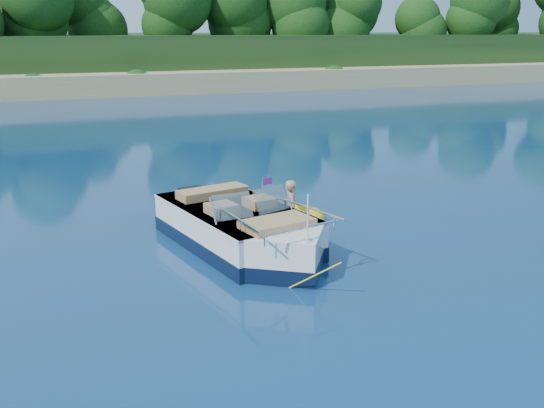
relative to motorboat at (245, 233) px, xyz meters
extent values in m
plane|color=#0A2446|center=(1.21, -3.04, -0.37)|extent=(160.00, 160.00, 0.00)
cube|color=#978457|center=(1.21, 34.96, 0.13)|extent=(170.00, 8.00, 2.00)
cube|color=black|center=(1.21, 61.96, 0.63)|extent=(170.00, 56.00, 6.00)
cylinder|color=black|center=(1.21, 38.96, 2.93)|extent=(0.44, 0.44, 3.60)
cylinder|color=black|center=(21.21, 36.96, 2.43)|extent=(0.44, 0.44, 2.60)
sphere|color=black|center=(21.21, 36.96, 4.90)|extent=(4.29, 4.29, 4.29)
cube|color=white|center=(-0.08, 0.37, -0.06)|extent=(2.78, 4.13, 1.05)
cube|color=white|center=(0.31, -1.38, -0.06)|extent=(1.95, 1.95, 1.05)
cube|color=black|center=(-0.08, 0.37, -0.21)|extent=(2.82, 4.18, 0.30)
cube|color=black|center=(0.31, -1.38, -0.21)|extent=(1.99, 1.99, 0.30)
cube|color=tan|center=(-0.15, 0.67, 0.23)|extent=(2.14, 2.94, 0.10)
cube|color=white|center=(-0.08, 0.37, 0.43)|extent=(2.82, 4.14, 0.06)
cube|color=black|center=(-0.54, 2.40, -0.02)|extent=(0.61, 0.46, 0.90)
cube|color=#8C9EA5|center=(-0.37, -0.41, 0.72)|extent=(0.80, 0.33, 0.49)
cube|color=#8C9EA5|center=(0.51, -0.21, 0.72)|extent=(0.82, 0.52, 0.49)
cube|color=tan|center=(-0.47, 0.03, 0.46)|extent=(0.66, 0.66, 0.40)
cube|color=tan|center=(0.41, 0.23, 0.46)|extent=(0.66, 0.66, 0.40)
cube|color=tan|center=(-0.30, 1.35, 0.46)|extent=(1.65, 0.88, 0.38)
cube|color=tan|center=(0.27, -1.19, 0.44)|extent=(1.45, 1.02, 0.34)
cylinder|color=white|center=(0.47, -2.12, 0.89)|extent=(0.03, 0.03, 0.85)
cube|color=red|center=(0.42, -0.23, 1.12)|extent=(0.22, 0.06, 0.14)
cube|color=silver|center=(0.49, -2.17, 0.49)|extent=(0.11, 0.08, 0.05)
cylinder|color=#FFF51B|center=(0.42, -2.54, -0.02)|extent=(0.60, 0.92, 0.77)
torus|color=yellow|center=(1.70, 1.40, -0.27)|extent=(1.51, 1.51, 0.38)
torus|color=red|center=(1.70, 1.40, -0.26)|extent=(1.25, 1.25, 0.13)
imported|color=tan|center=(1.62, 1.43, -0.37)|extent=(0.46, 0.80, 1.48)
camera|label=1|loc=(-3.61, -11.29, 4.03)|focal=40.00mm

